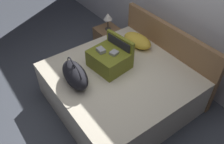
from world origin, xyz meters
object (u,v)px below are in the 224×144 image
at_px(bed, 119,88).
at_px(hard_case_large, 110,58).
at_px(nightstand, 108,40).
at_px(pillow_near_headboard, 137,41).
at_px(duffel_bag, 75,75).
at_px(table_lamp, 108,17).

xyz_separation_m(bed, hard_case_large, (-0.21, -0.02, 0.44)).
bearing_deg(nightstand, hard_case_large, -34.02).
distance_m(pillow_near_headboard, nightstand, 0.93).
bearing_deg(duffel_bag, bed, 70.68).
height_order(hard_case_large, table_lamp, hard_case_large).
bearing_deg(duffel_bag, table_lamp, 129.03).
xyz_separation_m(hard_case_large, table_lamp, (-0.97, 0.66, -0.02)).
relative_size(bed, pillow_near_headboard, 3.59).
relative_size(hard_case_large, pillow_near_headboard, 1.09).
xyz_separation_m(nightstand, table_lamp, (0.00, 0.00, 0.47)).
relative_size(bed, nightstand, 3.94).
distance_m(nightstand, table_lamp, 0.47).
relative_size(bed, table_lamp, 5.66).
bearing_deg(bed, pillow_near_headboard, 120.63).
height_order(duffel_bag, pillow_near_headboard, duffel_bag).
relative_size(duffel_bag, nightstand, 1.26).
bearing_deg(duffel_bag, hard_case_large, 91.06).
xyz_separation_m(hard_case_large, nightstand, (-0.97, 0.66, -0.49)).
height_order(bed, table_lamp, table_lamp).
distance_m(bed, nightstand, 1.35).
distance_m(hard_case_large, table_lamp, 1.17).
distance_m(hard_case_large, pillow_near_headboard, 0.67).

